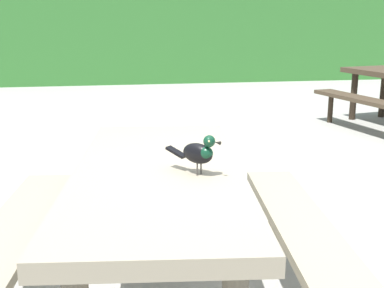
% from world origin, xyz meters
% --- Properties ---
extents(hedge_wall, '(28.00, 1.90, 2.33)m').
position_xyz_m(hedge_wall, '(0.00, 9.67, 1.17)').
color(hedge_wall, '#387A33').
rests_on(hedge_wall, ground).
extents(picnic_table_foreground, '(1.87, 1.90, 0.74)m').
position_xyz_m(picnic_table_foreground, '(-0.31, -0.08, 0.56)').
color(picnic_table_foreground, gray).
rests_on(picnic_table_foreground, ground).
extents(bird_grackle, '(0.22, 0.22, 0.18)m').
position_xyz_m(bird_grackle, '(-0.15, -0.22, 0.84)').
color(bird_grackle, black).
rests_on(bird_grackle, picnic_table_foreground).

